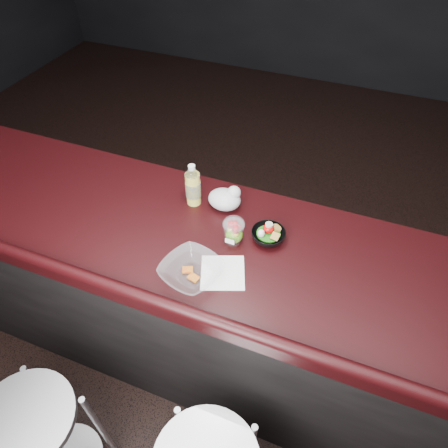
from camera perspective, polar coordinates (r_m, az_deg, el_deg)
The scene contains 11 objects.
ground at distance 2.35m, azimuth -4.37°, elevation -24.44°, with size 8.00×8.00×0.00m, color black.
room_shell at distance 0.90m, azimuth -11.17°, elevation 20.33°, with size 8.00×8.00×8.00m.
counter at distance 2.01m, azimuth -1.58°, elevation -11.89°, with size 4.06×0.71×1.02m.
stool_left at distance 1.88m, azimuth -24.66°, elevation -25.86°, with size 0.38×0.38×0.73m.
lemonade_bottle at distance 1.70m, azimuth -4.44°, elevation 5.22°, with size 0.07×0.07×0.20m.
fruit_cup at distance 1.54m, azimuth 1.38°, elevation -0.92°, with size 0.09×0.09×0.12m.
green_apple at distance 1.57m, azimuth 1.48°, elevation -1.57°, with size 0.07×0.07×0.07m.
plastic_bag at distance 1.70m, azimuth 0.24°, elevation 3.67°, with size 0.14×0.12×0.10m.
snack_bowl at distance 1.59m, azimuth 6.31°, elevation -1.51°, with size 0.16×0.16×0.07m.
takeout_bowl at distance 1.47m, azimuth -4.69°, elevation -6.72°, with size 0.27×0.27×0.05m.
paper_napkin at distance 1.49m, azimuth -0.19°, elevation -6.95°, with size 0.16×0.16×0.00m, color white.
Camera 1 is at (0.44, -0.69, 2.20)m, focal length 32.00 mm.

